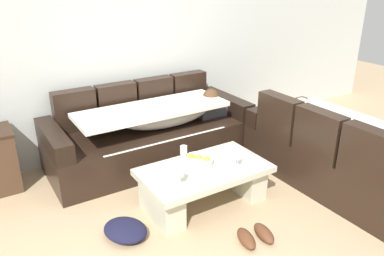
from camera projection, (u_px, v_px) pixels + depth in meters
name	position (u px, v px, depth m)	size (l,w,h in m)	color
ground_plane	(222.00, 237.00, 3.21)	(14.00, 14.00, 0.00)	tan
back_wall	(116.00, 40.00, 4.39)	(9.00, 0.10, 2.70)	beige
couch_along_wall	(153.00, 133.00, 4.44)	(2.33, 0.92, 0.88)	black
couch_near_window	(338.00, 154.00, 3.92)	(0.92, 1.98, 0.88)	black
coffee_table	(204.00, 181.00, 3.61)	(1.20, 0.68, 0.38)	beige
fruit_bowl	(199.00, 160.00, 3.61)	(0.28, 0.28, 0.10)	silver
wine_glass_near_left	(180.00, 172.00, 3.24)	(0.07, 0.07, 0.17)	silver
wine_glass_near_right	(238.00, 155.00, 3.54)	(0.07, 0.07, 0.17)	silver
wine_glass_far_back	(184.00, 151.00, 3.63)	(0.07, 0.07, 0.17)	silver
open_magazine	(234.00, 159.00, 3.71)	(0.28, 0.21, 0.01)	white
pair_of_shoes	(255.00, 236.00, 3.16)	(0.35, 0.32, 0.09)	#59331E
crumpled_garment	(125.00, 230.00, 3.21)	(0.40, 0.32, 0.12)	#191933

